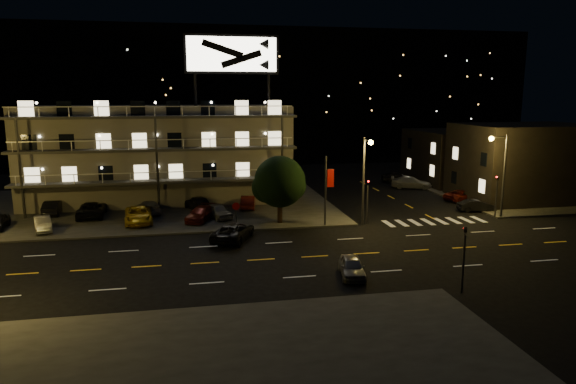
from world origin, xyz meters
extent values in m
plane|color=black|center=(0.00, 0.00, 0.00)|extent=(140.00, 140.00, 0.00)
cube|color=#31322F|center=(-14.00, 20.00, 0.07)|extent=(44.00, 24.00, 0.15)
cube|color=#31322F|center=(30.00, 20.00, 0.07)|extent=(16.00, 24.00, 0.15)
cube|color=gray|center=(-10.00, 24.00, 5.00)|extent=(28.00, 12.00, 10.00)
cube|color=gray|center=(-10.00, 24.00, 10.25)|extent=(28.00, 12.00, 0.50)
cube|color=#31322F|center=(-10.00, 17.10, 3.15)|extent=(28.00, 1.80, 0.25)
cube|color=#31322F|center=(-10.00, 17.10, 6.35)|extent=(28.00, 1.80, 0.25)
cube|color=#31322F|center=(-10.00, 17.10, 9.55)|extent=(28.00, 1.80, 0.25)
cylinder|color=black|center=(-6.00, 22.00, 12.25)|extent=(0.36, 0.36, 3.50)
cylinder|color=black|center=(2.00, 22.00, 12.25)|extent=(0.36, 0.36, 3.50)
cube|color=black|center=(-2.00, 22.00, 16.00)|extent=(10.20, 0.50, 4.20)
cube|color=white|center=(-2.00, 21.70, 16.00)|extent=(9.60, 0.06, 3.60)
cube|color=black|center=(30.00, 16.00, 4.25)|extent=(14.00, 10.00, 8.50)
cube|color=black|center=(30.00, 28.00, 3.50)|extent=(14.00, 12.00, 7.00)
cube|color=black|center=(0.00, 70.00, 12.00)|extent=(120.00, 20.00, 24.00)
cylinder|color=#2D2D30|center=(8.50, 8.30, 4.00)|extent=(0.20, 0.20, 8.00)
cylinder|color=#2D2D30|center=(8.50, 7.50, 7.80)|extent=(0.12, 1.80, 0.12)
sphere|color=yellow|center=(8.50, 6.70, 7.70)|extent=(0.44, 0.44, 0.44)
cylinder|color=#2D2D30|center=(22.50, 8.30, 4.00)|extent=(0.20, 0.20, 8.00)
cylinder|color=#2D2D30|center=(21.70, 8.30, 7.80)|extent=(1.80, 0.12, 0.12)
sphere|color=yellow|center=(20.90, 8.30, 7.70)|extent=(0.44, 0.44, 0.44)
cylinder|color=#2D2D30|center=(9.00, 8.50, 1.80)|extent=(0.14, 0.14, 3.60)
imported|color=black|center=(9.00, 8.50, 4.10)|extent=(0.20, 0.16, 1.00)
sphere|color=#FF0C0C|center=(9.00, 8.38, 4.00)|extent=(0.14, 0.14, 0.14)
cylinder|color=#2D2D30|center=(9.00, -8.50, 1.80)|extent=(0.14, 0.14, 3.60)
imported|color=black|center=(9.00, -8.50, 4.10)|extent=(0.20, 0.16, 1.00)
sphere|color=#FF0C0C|center=(9.00, -8.38, 4.00)|extent=(0.14, 0.14, 0.14)
cylinder|color=#2D2D30|center=(22.00, 8.50, 1.80)|extent=(0.14, 0.14, 3.60)
imported|color=black|center=(22.00, 8.50, 4.10)|extent=(0.16, 0.20, 1.00)
sphere|color=#FF0C0C|center=(21.88, 8.50, 4.00)|extent=(0.14, 0.14, 0.14)
cylinder|color=#2D2D30|center=(5.00, 8.40, 3.20)|extent=(0.16, 0.16, 6.40)
cube|color=#B20D0C|center=(5.45, 8.40, 4.40)|extent=(0.60, 0.04, 1.60)
cylinder|color=#2D2D30|center=(-3.00, 8.60, 1.10)|extent=(0.08, 0.08, 2.20)
cylinder|color=#B20D0C|center=(-3.00, 8.55, 2.15)|extent=(0.91, 0.04, 0.91)
cylinder|color=black|center=(1.13, 10.01, 1.24)|extent=(0.45, 0.45, 2.17)
sphere|color=black|center=(1.13, 10.01, 3.95)|extent=(4.71, 4.71, 4.71)
sphere|color=black|center=(0.05, 10.38, 3.41)|extent=(2.90, 2.90, 2.90)
sphere|color=black|center=(2.13, 9.65, 3.59)|extent=(2.72, 2.72, 2.72)
imported|color=gray|center=(-19.47, 10.86, 0.77)|extent=(2.34, 3.96, 1.23)
imported|color=yellow|center=(-11.63, 12.36, 0.87)|extent=(2.90, 5.41, 1.44)
imported|color=#5B160D|center=(-5.99, 12.11, 0.79)|extent=(3.39, 4.78, 1.29)
imported|color=gray|center=(-4.38, 12.83, 0.82)|extent=(3.04, 4.25, 1.34)
imported|color=black|center=(-20.19, 17.50, 0.84)|extent=(1.63, 4.23, 1.38)
imported|color=black|center=(-16.29, 15.65, 0.87)|extent=(2.66, 5.33, 1.45)
imported|color=gray|center=(-11.00, 16.02, 0.78)|extent=(3.02, 4.71, 1.27)
imported|color=black|center=(-6.18, 16.76, 0.89)|extent=(3.12, 4.67, 1.48)
imported|color=#5B160D|center=(-1.04, 16.63, 0.81)|extent=(2.01, 4.18, 1.32)
imported|color=black|center=(21.68, 11.30, 0.61)|extent=(3.86, 1.82, 1.22)
imported|color=#5B160D|center=(23.07, 16.46, 0.62)|extent=(4.85, 3.22, 1.24)
imported|color=gray|center=(20.67, 24.89, 0.74)|extent=(5.48, 3.83, 1.47)
imported|color=black|center=(20.74, 29.74, 0.72)|extent=(4.42, 2.32, 1.43)
imported|color=gray|center=(3.40, -4.50, 0.64)|extent=(2.18, 3.97, 1.28)
imported|color=black|center=(-3.54, 5.49, 0.74)|extent=(4.35, 5.84, 1.47)
camera|label=1|loc=(-6.70, -35.19, 11.72)|focal=32.00mm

